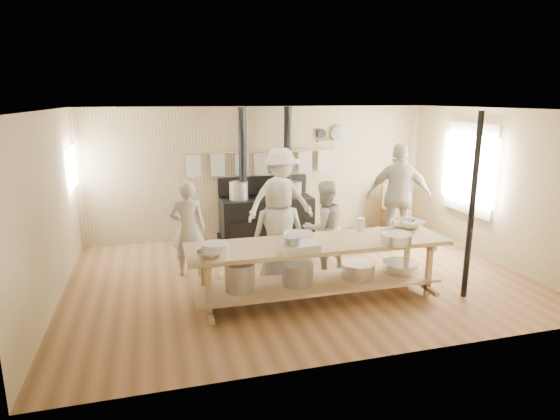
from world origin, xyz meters
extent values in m
plane|color=brown|center=(0.00, 0.00, 0.00)|extent=(7.00, 7.00, 0.00)
plane|color=tan|center=(0.00, 2.50, 1.30)|extent=(7.00, 0.00, 7.00)
plane|color=tan|center=(0.00, -2.50, 1.30)|extent=(7.00, 0.00, 7.00)
plane|color=tan|center=(-3.50, 0.00, 1.30)|extent=(0.00, 5.00, 5.00)
plane|color=tan|center=(3.50, 0.00, 1.30)|extent=(0.00, 5.00, 5.00)
plane|color=#C5B993|center=(0.00, 0.00, 2.60)|extent=(7.00, 7.00, 0.00)
cube|color=beige|center=(3.47, 0.60, 1.50)|extent=(0.06, 1.35, 1.65)
plane|color=white|center=(3.43, 0.60, 1.50)|extent=(0.00, 1.50, 1.50)
cube|color=beige|center=(3.42, 0.60, 1.50)|extent=(0.02, 0.03, 1.50)
plane|color=white|center=(-3.45, 2.00, 1.60)|extent=(0.00, 0.90, 0.90)
cube|color=black|center=(0.00, 2.10, 0.42)|extent=(1.80, 0.70, 0.85)
cube|color=black|center=(0.00, 2.10, 0.05)|extent=(1.90, 0.75, 0.10)
cube|color=black|center=(0.00, 2.40, 1.05)|extent=(1.80, 0.12, 0.35)
cylinder|color=black|center=(-0.45, 2.15, 1.73)|extent=(0.15, 0.15, 1.75)
cylinder|color=black|center=(0.45, 2.15, 1.73)|extent=(0.15, 0.15, 1.75)
cylinder|color=#B2B2B7|center=(-0.55, 2.10, 1.02)|extent=(0.36, 0.36, 0.34)
cylinder|color=gray|center=(0.55, 2.05, 1.00)|extent=(0.30, 0.30, 0.30)
cylinder|color=tan|center=(0.00, 2.40, 1.72)|extent=(3.00, 0.04, 0.04)
cube|color=beige|center=(-1.35, 2.40, 1.50)|extent=(0.28, 0.01, 0.46)
cube|color=beige|center=(-0.90, 2.40, 1.50)|extent=(0.28, 0.01, 0.46)
cube|color=beige|center=(-0.45, 2.40, 1.50)|extent=(0.28, 0.01, 0.46)
cube|color=beige|center=(0.00, 2.40, 1.50)|extent=(0.28, 0.01, 0.46)
cube|color=beige|center=(0.45, 2.40, 1.50)|extent=(0.28, 0.01, 0.46)
cube|color=beige|center=(0.90, 2.40, 1.50)|extent=(0.28, 0.01, 0.46)
cube|color=beige|center=(1.35, 2.40, 1.50)|extent=(0.28, 0.01, 0.46)
cube|color=tan|center=(1.40, 2.42, 1.90)|extent=(0.50, 0.14, 0.03)
cylinder|color=black|center=(1.25, 2.44, 2.05)|extent=(0.20, 0.04, 0.20)
cylinder|color=silver|center=(1.62, 2.44, 2.05)|extent=(0.32, 0.03, 0.32)
cube|color=tan|center=(0.00, -0.90, 0.82)|extent=(3.60, 0.90, 0.06)
cube|color=tan|center=(0.00, -0.90, 0.25)|extent=(3.40, 0.80, 0.04)
cube|color=tan|center=(0.00, -0.90, 0.20)|extent=(3.30, 0.06, 0.06)
cube|color=tan|center=(-1.55, -1.20, 0.42)|extent=(0.07, 0.07, 0.85)
cube|color=tan|center=(-1.55, -0.60, 0.42)|extent=(0.07, 0.07, 0.85)
cube|color=tan|center=(1.55, -1.20, 0.42)|extent=(0.07, 0.07, 0.85)
cube|color=tan|center=(1.55, -0.60, 0.42)|extent=(0.07, 0.07, 0.85)
cylinder|color=#B2B2B7|center=(-1.10, -0.90, 0.46)|extent=(0.40, 0.40, 0.38)
cylinder|color=gray|center=(-0.30, -0.90, 0.42)|extent=(0.44, 0.44, 0.30)
cylinder|color=silver|center=(0.60, -0.90, 0.38)|extent=(0.48, 0.48, 0.22)
cylinder|color=silver|center=(1.30, -0.90, 0.34)|extent=(0.52, 0.52, 0.14)
cylinder|color=black|center=(2.05, -1.35, 1.30)|extent=(0.08, 0.08, 2.60)
imported|color=#B3B19E|center=(-1.65, 0.55, 0.77)|extent=(0.58, 0.40, 1.53)
imported|color=#B3B19E|center=(0.44, 0.07, 0.75)|extent=(0.83, 0.70, 1.51)
imported|color=#B3B19E|center=(-0.40, -0.28, 0.83)|extent=(0.84, 0.58, 1.66)
imported|color=#B3B19E|center=(2.24, 0.94, 0.99)|extent=(1.25, 0.91, 1.98)
imported|color=#B3B19E|center=(0.08, 1.35, 0.95)|extent=(1.27, 0.78, 1.90)
cube|color=#4E3A1F|center=(2.74, 1.90, 0.24)|extent=(0.48, 0.48, 0.49)
cube|color=#4E3A1F|center=(2.75, 2.10, 0.71)|extent=(0.46, 0.07, 0.54)
imported|color=white|center=(-0.25, -0.77, 0.90)|extent=(0.50, 0.50, 0.10)
imported|color=silver|center=(-1.50, -1.23, 0.91)|extent=(0.49, 0.49, 0.11)
imported|color=white|center=(1.55, -0.57, 0.90)|extent=(0.52, 0.52, 0.11)
imported|color=silver|center=(1.48, -0.57, 0.91)|extent=(0.43, 0.43, 0.12)
cube|color=#B2B2B7|center=(-0.39, -1.23, 0.90)|extent=(0.51, 0.36, 0.11)
cylinder|color=silver|center=(0.99, -1.23, 0.92)|extent=(0.55, 0.55, 0.14)
cylinder|color=gray|center=(-0.48, -1.23, 0.96)|extent=(0.28, 0.28, 0.21)
cylinder|color=white|center=(-1.46, -1.23, 0.95)|extent=(0.41, 0.41, 0.20)
cylinder|color=white|center=(0.77, -0.57, 0.95)|extent=(0.14, 0.14, 0.20)
camera|label=1|loc=(-2.13, -6.64, 2.76)|focal=30.00mm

